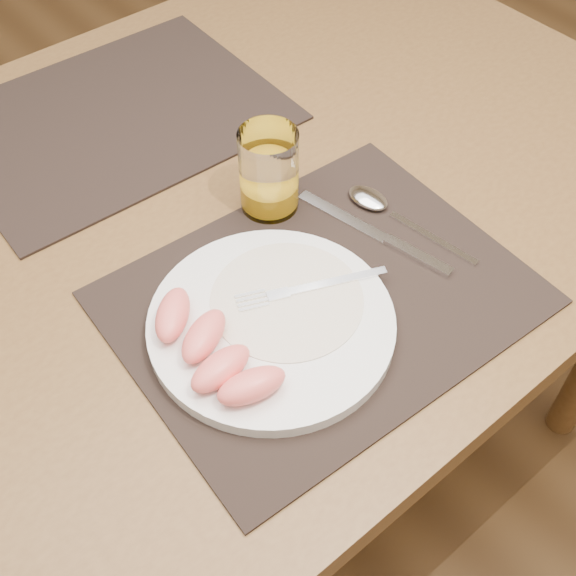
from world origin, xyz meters
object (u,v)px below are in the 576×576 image
at_px(juice_glass, 269,175).
at_px(spoon, 378,204).
at_px(placemat_far, 115,117).
at_px(placemat_near, 321,298).
at_px(fork, 299,290).
at_px(knife, 386,239).
at_px(table, 198,250).
at_px(plate, 271,323).

bearing_deg(juice_glass, spoon, -41.71).
xyz_separation_m(placemat_far, spoon, (0.16, -0.38, 0.01)).
bearing_deg(placemat_near, spoon, 23.25).
bearing_deg(fork, knife, 1.66).
bearing_deg(knife, table, 125.34).
height_order(placemat_near, knife, knife).
xyz_separation_m(placemat_near, spoon, (0.15, 0.06, 0.01)).
bearing_deg(placemat_near, table, 96.82).
relative_size(placemat_far, knife, 2.06).
bearing_deg(spoon, juice_glass, 138.29).
relative_size(plate, spoon, 1.41).
height_order(placemat_near, fork, fork).
distance_m(fork, knife, 0.14).
distance_m(table, placemat_far, 0.24).
height_order(fork, juice_glass, juice_glass).
bearing_deg(spoon, table, 138.87).
relative_size(placemat_near, plate, 1.67).
bearing_deg(fork, juice_glass, 63.19).
relative_size(knife, juice_glass, 1.98).
bearing_deg(plate, juice_glass, 51.94).
xyz_separation_m(placemat_near, plate, (-0.07, 0.00, 0.01)).
distance_m(placemat_far, plate, 0.44).
height_order(table, juice_glass, juice_glass).
bearing_deg(juice_glass, knife, -63.75).
bearing_deg(knife, placemat_near, -172.23).
height_order(plate, juice_glass, juice_glass).
relative_size(plate, fork, 1.61).
bearing_deg(placemat_near, placemat_far, 90.99).
xyz_separation_m(table, placemat_far, (0.02, 0.22, 0.09)).
distance_m(placemat_near, placemat_far, 0.44).
xyz_separation_m(table, placemat_near, (0.03, -0.22, 0.09)).
distance_m(plate, juice_glass, 0.20).
relative_size(placemat_far, spoon, 2.34).
bearing_deg(fork, table, 90.87).
bearing_deg(juice_glass, plate, -128.06).
xyz_separation_m(table, fork, (0.00, -0.21, 0.11)).
relative_size(table, fork, 8.37).
distance_m(placemat_far, knife, 0.44).
xyz_separation_m(fork, juice_glass, (0.07, 0.14, 0.03)).
relative_size(placemat_near, knife, 2.06).
bearing_deg(plate, placemat_near, -1.04).
distance_m(placemat_far, fork, 0.43).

